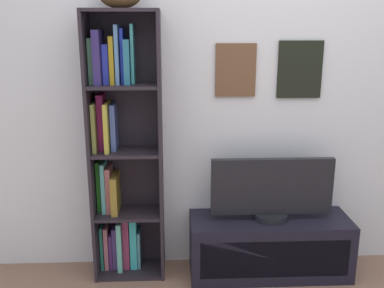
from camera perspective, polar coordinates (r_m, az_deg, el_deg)
back_wall at (r=2.87m, az=6.31°, el=7.42°), size 4.80×0.08×2.46m
bookshelf at (r=2.81m, az=-9.47°, el=-1.08°), size 0.45×0.27×1.71m
tv_stand at (r=3.01m, az=10.13°, el=-13.08°), size 1.05×0.37×0.39m
television at (r=2.85m, az=10.49°, el=-5.93°), size 0.79×0.22×0.41m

